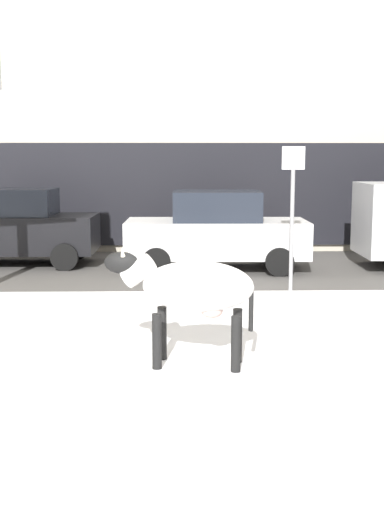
% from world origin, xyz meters
% --- Properties ---
extents(ground_plane, '(120.00, 120.00, 0.00)m').
position_xyz_m(ground_plane, '(0.00, 0.00, 0.00)').
color(ground_plane, white).
extents(road_strip, '(60.00, 5.60, 0.01)m').
position_xyz_m(road_strip, '(0.00, 8.10, 0.00)').
color(road_strip, '#514F4C').
rests_on(road_strip, ground).
extents(building_facade, '(44.00, 6.10, 13.00)m').
position_xyz_m(building_facade, '(0.00, 13.73, 6.48)').
color(building_facade, '#BCB29E').
rests_on(building_facade, ground).
extents(cow_holstein, '(1.93, 0.80, 1.54)m').
position_xyz_m(cow_holstein, '(-0.00, 0.69, 1.00)').
color(cow_holstein, silver).
rests_on(cow_holstein, ground).
extents(car_black_hatchback, '(3.53, 1.98, 1.86)m').
position_xyz_m(car_black_hatchback, '(-3.97, 8.62, 0.93)').
color(car_black_hatchback, black).
rests_on(car_black_hatchback, ground).
extents(car_white_sedan, '(4.23, 2.05, 1.84)m').
position_xyz_m(car_white_sedan, '(0.72, 7.81, 0.91)').
color(car_white_sedan, white).
rests_on(car_white_sedan, ground).
extents(pedestrian_near_billboard, '(0.36, 0.24, 1.73)m').
position_xyz_m(pedestrian_near_billboard, '(-4.16, 11.14, 0.88)').
color(pedestrian_near_billboard, '#282833').
rests_on(pedestrian_near_billboard, ground).
extents(street_sign, '(0.44, 0.08, 2.82)m').
position_xyz_m(street_sign, '(2.04, 5.30, 1.67)').
color(street_sign, gray).
rests_on(street_sign, ground).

